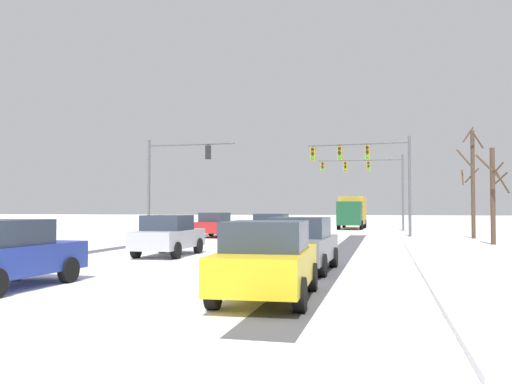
% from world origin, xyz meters
% --- Properties ---
extents(ground_plane, '(300.00, 300.00, 0.00)m').
position_xyz_m(ground_plane, '(0.00, 0.00, 0.00)').
color(ground_plane, white).
extents(wheel_track_left_lane, '(1.10, 30.83, 0.01)m').
position_xyz_m(wheel_track_left_lane, '(5.07, 14.01, 0.00)').
color(wheel_track_left_lane, '#4C4C51').
rests_on(wheel_track_left_lane, ground).
extents(wheel_track_right_lane, '(0.89, 30.83, 0.01)m').
position_xyz_m(wheel_track_right_lane, '(-5.49, 14.01, 0.00)').
color(wheel_track_right_lane, '#4C4C51').
rests_on(wheel_track_right_lane, ground).
extents(sidewalk_kerb_right, '(4.00, 30.83, 0.12)m').
position_xyz_m(sidewalk_kerb_right, '(9.85, 12.61, 0.06)').
color(sidewalk_kerb_right, white).
rests_on(sidewalk_kerb_right, ground).
extents(traffic_signal_near_left, '(6.08, 0.38, 6.50)m').
position_xyz_m(traffic_signal_near_left, '(-6.78, 24.00, 4.43)').
color(traffic_signal_near_left, '#56565B').
rests_on(traffic_signal_near_left, ground).
extents(traffic_signal_near_right, '(6.60, 0.67, 6.50)m').
position_xyz_m(traffic_signal_near_right, '(5.82, 26.20, 4.81)').
color(traffic_signal_near_right, '#56565B').
rests_on(traffic_signal_near_right, ground).
extents(traffic_signal_far_right, '(7.25, 0.66, 6.50)m').
position_xyz_m(traffic_signal_far_right, '(5.55, 37.87, 4.83)').
color(traffic_signal_far_right, '#56565B').
rests_on(traffic_signal_far_right, ground).
extents(car_red_lead, '(2.02, 4.19, 1.62)m').
position_xyz_m(car_red_lead, '(-4.05, 24.86, 0.82)').
color(car_red_lead, red).
rests_on(car_red_lead, ground).
extents(car_black_second, '(1.96, 4.17, 1.62)m').
position_xyz_m(car_black_second, '(1.18, 18.19, 0.82)').
color(car_black_second, black).
rests_on(car_black_second, ground).
extents(car_silver_third, '(1.89, 4.13, 1.62)m').
position_xyz_m(car_silver_third, '(-1.53, 11.02, 0.82)').
color(car_silver_third, '#B7BABF').
rests_on(car_silver_third, ground).
extents(car_grey_fourth, '(1.94, 4.15, 1.62)m').
position_xyz_m(car_grey_fourth, '(4.42, 7.07, 0.82)').
color(car_grey_fourth, slate).
rests_on(car_grey_fourth, ground).
extents(car_yellow_cab_fifth, '(1.98, 4.17, 1.62)m').
position_xyz_m(car_yellow_cab_fifth, '(4.49, 1.96, 0.82)').
color(car_yellow_cab_fifth, yellow).
rests_on(car_yellow_cab_fifth, ground).
extents(car_blue_sixth, '(1.96, 4.16, 1.62)m').
position_xyz_m(car_blue_sixth, '(-1.80, 1.96, 0.82)').
color(car_blue_sixth, '#233899').
rests_on(car_blue_sixth, ground).
extents(box_truck_delivery, '(2.47, 7.46, 3.02)m').
position_xyz_m(box_truck_delivery, '(3.95, 41.93, 1.63)').
color(box_truck_delivery, '#194C2D').
rests_on(box_truck_delivery, ground).
extents(bare_tree_sidewalk_mid, '(1.72, 1.59, 5.08)m').
position_xyz_m(bare_tree_sidewalk_mid, '(12.42, 21.11, 2.70)').
color(bare_tree_sidewalk_mid, '#4C3828').
rests_on(bare_tree_sidewalk_mid, ground).
extents(bare_tree_sidewalk_far, '(1.65, 1.68, 7.16)m').
position_xyz_m(bare_tree_sidewalk_far, '(12.32, 27.06, 3.68)').
color(bare_tree_sidewalk_far, '#4C3828').
rests_on(bare_tree_sidewalk_far, ground).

